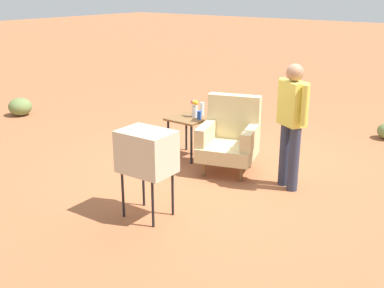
{
  "coord_description": "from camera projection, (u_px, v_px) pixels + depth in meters",
  "views": [
    {
      "loc": [
        3.64,
        -5.45,
        2.56
      ],
      "look_at": [
        0.17,
        -0.92,
        0.65
      ],
      "focal_mm": 44.75,
      "sensor_mm": 36.0,
      "label": 1
    }
  ],
  "objects": [
    {
      "name": "ground_plane",
      "position": [
        221.0,
        168.0,
        7.02
      ],
      "size": [
        60.0,
        60.0,
        0.0
      ],
      "primitive_type": "plane",
      "color": "#A05B38"
    },
    {
      "name": "armchair",
      "position": [
        230.0,
        137.0,
        6.81
      ],
      "size": [
        0.97,
        0.98,
        1.06
      ],
      "color": "brown",
      "rests_on": "ground"
    },
    {
      "name": "side_table",
      "position": [
        189.0,
        123.0,
        7.32
      ],
      "size": [
        0.56,
        0.56,
        0.63
      ],
      "color": "black",
      "rests_on": "ground"
    },
    {
      "name": "tv_on_stand",
      "position": [
        147.0,
        152.0,
        5.33
      ],
      "size": [
        0.62,
        0.47,
        1.03
      ],
      "color": "black",
      "rests_on": "ground"
    },
    {
      "name": "person_standing",
      "position": [
        292.0,
        119.0,
        6.06
      ],
      "size": [
        0.52,
        0.36,
        1.64
      ],
      "color": "#2D3347",
      "rests_on": "ground"
    },
    {
      "name": "soda_can_blue",
      "position": [
        199.0,
        115.0,
        7.2
      ],
      "size": [
        0.07,
        0.07,
        0.12
      ],
      "primitive_type": "cylinder",
      "color": "blue",
      "rests_on": "side_table"
    },
    {
      "name": "bottle_short_clear",
      "position": [
        202.0,
        109.0,
        7.4
      ],
      "size": [
        0.06,
        0.06,
        0.2
      ],
      "primitive_type": "cylinder",
      "color": "silver",
      "rests_on": "side_table"
    },
    {
      "name": "flower_vase",
      "position": [
        195.0,
        108.0,
        7.28
      ],
      "size": [
        0.15,
        0.1,
        0.27
      ],
      "color": "silver",
      "rests_on": "side_table"
    },
    {
      "name": "shrub_mid",
      "position": [
        20.0,
        107.0,
        9.8
      ],
      "size": [
        0.47,
        0.47,
        0.36
      ],
      "primitive_type": "ellipsoid",
      "color": "olive",
      "rests_on": "ground"
    },
    {
      "name": "shrub_lone",
      "position": [
        254.0,
        111.0,
        9.71
      ],
      "size": [
        0.29,
        0.29,
        0.22
      ],
      "primitive_type": "ellipsoid",
      "color": "#516B38",
      "rests_on": "ground"
    }
  ]
}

